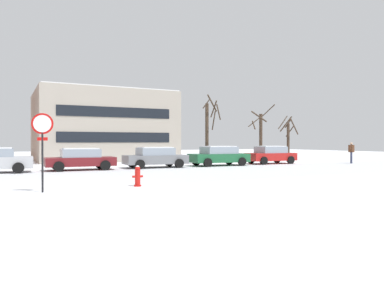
{
  "coord_description": "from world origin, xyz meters",
  "views": [
    {
      "loc": [
        -1.97,
        -15.81,
        1.82
      ],
      "look_at": [
        8.58,
        5.21,
        1.68
      ],
      "focal_mm": 34.82,
      "sensor_mm": 36.0,
      "label": 1
    }
  ],
  "objects_px": {
    "pedestrian_crossing": "(351,151)",
    "parked_car_red": "(271,155)",
    "parked_car_green": "(219,156)",
    "parked_car_maroon": "(81,159)",
    "parked_car_gray": "(155,157)",
    "fire_hydrant": "(138,176)",
    "stop_sign": "(42,137)"
  },
  "relations": [
    {
      "from": "pedestrian_crossing",
      "to": "parked_car_red",
      "type": "bearing_deg",
      "value": 157.71
    },
    {
      "from": "parked_car_gray",
      "to": "pedestrian_crossing",
      "type": "bearing_deg",
      "value": -8.66
    },
    {
      "from": "stop_sign",
      "to": "parked_car_red",
      "type": "bearing_deg",
      "value": 28.99
    },
    {
      "from": "fire_hydrant",
      "to": "pedestrian_crossing",
      "type": "height_order",
      "value": "pedestrian_crossing"
    },
    {
      "from": "fire_hydrant",
      "to": "parked_car_gray",
      "type": "relative_size",
      "value": 0.2
    },
    {
      "from": "stop_sign",
      "to": "parked_car_gray",
      "type": "relative_size",
      "value": 0.65
    },
    {
      "from": "parked_car_gray",
      "to": "parked_car_green",
      "type": "height_order",
      "value": "parked_car_green"
    },
    {
      "from": "parked_car_gray",
      "to": "fire_hydrant",
      "type": "bearing_deg",
      "value": -114.79
    },
    {
      "from": "parked_car_maroon",
      "to": "parked_car_green",
      "type": "relative_size",
      "value": 0.96
    },
    {
      "from": "parked_car_maroon",
      "to": "pedestrian_crossing",
      "type": "height_order",
      "value": "pedestrian_crossing"
    },
    {
      "from": "parked_car_green",
      "to": "parked_car_red",
      "type": "xyz_separation_m",
      "value": [
        5.12,
        0.22,
        -0.01
      ]
    },
    {
      "from": "parked_car_maroon",
      "to": "parked_car_red",
      "type": "xyz_separation_m",
      "value": [
        15.36,
        0.05,
        0.03
      ]
    },
    {
      "from": "parked_car_red",
      "to": "stop_sign",
      "type": "bearing_deg",
      "value": -151.01
    },
    {
      "from": "parked_car_gray",
      "to": "parked_car_red",
      "type": "distance_m",
      "value": 10.24
    },
    {
      "from": "parked_car_gray",
      "to": "stop_sign",
      "type": "bearing_deg",
      "value": -129.07
    },
    {
      "from": "parked_car_green",
      "to": "parked_car_gray",
      "type": "bearing_deg",
      "value": 178.62
    },
    {
      "from": "parked_car_maroon",
      "to": "parked_car_green",
      "type": "bearing_deg",
      "value": -0.96
    },
    {
      "from": "fire_hydrant",
      "to": "pedestrian_crossing",
      "type": "xyz_separation_m",
      "value": [
        21.27,
        7.43,
        0.61
      ]
    },
    {
      "from": "parked_car_gray",
      "to": "parked_car_green",
      "type": "relative_size",
      "value": 0.97
    },
    {
      "from": "stop_sign",
      "to": "fire_hydrant",
      "type": "relative_size",
      "value": 3.31
    },
    {
      "from": "parked_car_red",
      "to": "fire_hydrant",
      "type": "bearing_deg",
      "value": -145.88
    },
    {
      "from": "fire_hydrant",
      "to": "parked_car_red",
      "type": "bearing_deg",
      "value": 34.12
    },
    {
      "from": "stop_sign",
      "to": "parked_car_maroon",
      "type": "distance_m",
      "value": 10.74
    },
    {
      "from": "stop_sign",
      "to": "fire_hydrant",
      "type": "height_order",
      "value": "stop_sign"
    },
    {
      "from": "parked_car_maroon",
      "to": "parked_car_red",
      "type": "height_order",
      "value": "parked_car_red"
    },
    {
      "from": "parked_car_gray",
      "to": "parked_car_green",
      "type": "distance_m",
      "value": 5.12
    },
    {
      "from": "stop_sign",
      "to": "parked_car_red",
      "type": "xyz_separation_m",
      "value": [
        18.48,
        10.24,
        -1.25
      ]
    },
    {
      "from": "parked_car_gray",
      "to": "parked_car_red",
      "type": "height_order",
      "value": "parked_car_red"
    },
    {
      "from": "parked_car_green",
      "to": "pedestrian_crossing",
      "type": "distance_m",
      "value": 11.8
    },
    {
      "from": "stop_sign",
      "to": "parked_car_maroon",
      "type": "bearing_deg",
      "value": 73.0
    },
    {
      "from": "parked_car_maroon",
      "to": "pedestrian_crossing",
      "type": "relative_size",
      "value": 2.45
    },
    {
      "from": "parked_car_red",
      "to": "pedestrian_crossing",
      "type": "bearing_deg",
      "value": -22.29
    }
  ]
}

